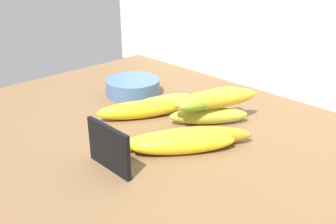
{
  "coord_description": "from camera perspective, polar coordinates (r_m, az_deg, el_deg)",
  "views": [
    {
      "loc": [
        48.33,
        -47.56,
        39.23
      ],
      "look_at": [
        -2.61,
        1.79,
        8.0
      ],
      "focal_mm": 40.57,
      "sensor_mm": 36.0,
      "label": 1
    }
  ],
  "objects": [
    {
      "name": "banana_6",
      "position": [
        0.83,
        7.22,
        1.97
      ],
      "size": [
        11.92,
        19.87,
        4.21
      ],
      "primitive_type": "ellipsoid",
      "rotation": [
        0.0,
        0.0,
        1.15
      ],
      "color": "gold",
      "rests_on": "banana_4"
    },
    {
      "name": "banana_0",
      "position": [
        0.75,
        5.2,
        -3.51
      ],
      "size": [
        15.95,
        17.07,
        3.69
      ],
      "primitive_type": "ellipsoid",
      "rotation": [
        0.0,
        0.0,
        3.98
      ],
      "color": "#AB8420",
      "rests_on": "counter_top"
    },
    {
      "name": "banana_4",
      "position": [
        0.84,
        6.03,
        -0.53
      ],
      "size": [
        13.97,
        15.69,
        3.72
      ],
      "primitive_type": "ellipsoid",
      "rotation": [
        0.0,
        0.0,
        0.88
      ],
      "color": "gold",
      "rests_on": "counter_top"
    },
    {
      "name": "banana_7",
      "position": [
        0.83,
        6.35,
        2.09
      ],
      "size": [
        6.7,
        17.8,
        4.06
      ],
      "primitive_type": "ellipsoid",
      "rotation": [
        0.0,
        0.0,
        1.42
      ],
      "color": "#8DB32C",
      "rests_on": "banana_4"
    },
    {
      "name": "banana_5",
      "position": [
        0.74,
        -0.43,
        -4.03
      ],
      "size": [
        11.25,
        19.38,
        3.36
      ],
      "primitive_type": "ellipsoid",
      "rotation": [
        0.0,
        0.0,
        4.28
      ],
      "color": "#99B52A",
      "rests_on": "counter_top"
    },
    {
      "name": "counter_top",
      "position": [
        0.78,
        0.39,
        -5.33
      ],
      "size": [
        110.0,
        76.0,
        3.0
      ],
      "primitive_type": "cube",
      "color": "brown",
      "rests_on": "ground"
    },
    {
      "name": "banana_1",
      "position": [
        0.86,
        -4.3,
        0.36
      ],
      "size": [
        12.94,
        18.88,
        4.09
      ],
      "primitive_type": "ellipsoid",
      "rotation": [
        0.0,
        0.0,
        4.21
      ],
      "color": "yellow",
      "rests_on": "counter_top"
    },
    {
      "name": "banana_2",
      "position": [
        0.91,
        -1.01,
        1.42
      ],
      "size": [
        8.59,
        17.78,
        3.43
      ],
      "primitive_type": "ellipsoid",
      "rotation": [
        0.0,
        0.0,
        4.4
      ],
      "color": "#9DBD38",
      "rests_on": "counter_top"
    },
    {
      "name": "chalkboard_sign",
      "position": [
        0.67,
        -8.93,
        -5.52
      ],
      "size": [
        11.0,
        1.8,
        8.4
      ],
      "color": "black",
      "rests_on": "counter_top"
    },
    {
      "name": "fruit_bowl",
      "position": [
        1.01,
        -5.29,
        3.8
      ],
      "size": [
        14.1,
        14.1,
        4.13
      ],
      "primitive_type": "cylinder",
      "color": "#496A99",
      "rests_on": "counter_top"
    },
    {
      "name": "banana_3",
      "position": [
        0.72,
        2.38,
        -4.82
      ],
      "size": [
        14.6,
        18.54,
        3.89
      ],
      "primitive_type": "ellipsoid",
      "rotation": [
        0.0,
        0.0,
        0.96
      ],
      "color": "yellow",
      "rests_on": "counter_top"
    }
  ]
}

